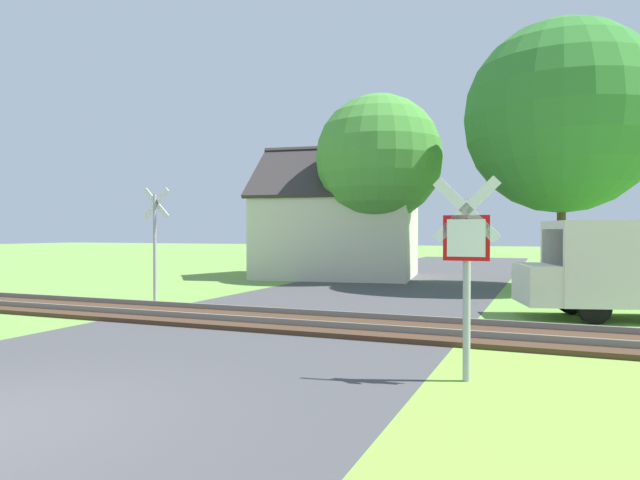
{
  "coord_description": "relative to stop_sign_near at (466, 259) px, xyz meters",
  "views": [
    {
      "loc": [
        5.43,
        -3.98,
        1.98
      ],
      "look_at": [
        0.5,
        8.19,
        1.8
      ],
      "focal_mm": 32.0,
      "sensor_mm": 36.0,
      "label": 1
    }
  ],
  "objects": [
    {
      "name": "tree_center",
      "position": [
        -5.42,
        14.57,
        3.35
      ],
      "size": [
        5.11,
        5.11,
        7.53
      ],
      "color": "#513823",
      "rests_on": "ground"
    },
    {
      "name": "tree_right",
      "position": [
        1.38,
        13.96,
        4.37
      ],
      "size": [
        6.69,
        6.69,
        9.34
      ],
      "color": "#513823",
      "rests_on": "ground"
    },
    {
      "name": "road_asphalt",
      "position": [
        -4.4,
        -1.69,
        -1.62
      ],
      "size": [
        7.79,
        80.0,
        0.01
      ],
      "primitive_type": "cube",
      "color": "#424244",
      "rests_on": "ground"
    },
    {
      "name": "rail_track",
      "position": [
        -4.4,
        3.5,
        -1.56
      ],
      "size": [
        60.0,
        2.6,
        0.22
      ],
      "color": "#422D1E",
      "rests_on": "ground"
    },
    {
      "name": "mail_truck",
      "position": [
        2.91,
        6.99,
        -0.38
      ],
      "size": [
        5.22,
        3.11,
        2.24
      ],
      "rotation": [
        0.0,
        0.0,
        1.85
      ],
      "color": "silver",
      "rests_on": "ground"
    },
    {
      "name": "stop_sign_near",
      "position": [
        0.0,
        0.0,
        0.0
      ],
      "size": [
        0.88,
        0.15,
        2.71
      ],
      "rotation": [
        0.0,
        0.0,
        3.15
      ],
      "color": "#9E9EA5",
      "rests_on": "ground"
    },
    {
      "name": "crossing_sign_far",
      "position": [
        -9.18,
        5.29,
        0.24
      ],
      "size": [
        0.88,
        0.13,
        3.23
      ],
      "rotation": [
        0.0,
        0.0,
        -0.03
      ],
      "color": "#9E9EA5",
      "rests_on": "ground"
    },
    {
      "name": "house",
      "position": [
        -7.66,
        15.99,
        0.32
      ],
      "size": [
        7.56,
        6.78,
        5.81
      ],
      "rotation": [
        0.0,
        0.0,
        0.13
      ],
      "color": "beige",
      "rests_on": "ground"
    }
  ]
}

